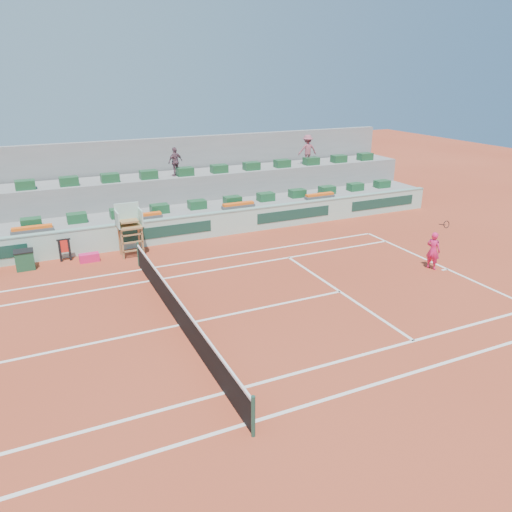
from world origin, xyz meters
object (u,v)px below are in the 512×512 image
at_px(umpire_chair, 129,223).
at_px(tennis_player, 433,250).
at_px(drink_cooler_a, 25,260).
at_px(player_bag, 89,258).

bearing_deg(umpire_chair, tennis_player, -32.26).
bearing_deg(drink_cooler_a, player_bag, -4.99).
distance_m(player_bag, tennis_player, 14.97).
xyz_separation_m(umpire_chair, drink_cooler_a, (-4.48, 0.15, -1.12)).
bearing_deg(tennis_player, player_bag, 151.83).
distance_m(umpire_chair, tennis_player, 13.39).
height_order(player_bag, tennis_player, tennis_player).
distance_m(drink_cooler_a, tennis_player, 17.39).
xyz_separation_m(drink_cooler_a, tennis_player, (15.78, -7.29, 0.41)).
bearing_deg(umpire_chair, drink_cooler_a, 178.03).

